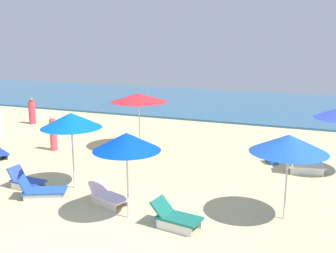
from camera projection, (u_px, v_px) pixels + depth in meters
The scene contains 13 objects.
ocean at pixel (257, 105), 29.03m from camera, with size 60.00×13.85×0.12m, color #2C6088.
umbrella_1 at pixel (71, 120), 12.66m from camera, with size 1.94×1.94×2.51m.
lounge_chair_1_0 at pixel (41, 190), 12.30m from camera, with size 1.50×1.16×0.69m.
lounge_chair_1_1 at pixel (26, 181), 13.08m from camera, with size 1.25×0.65×0.68m.
umbrella_3 at pixel (139, 98), 17.31m from camera, with size 2.47×2.47×2.48m.
umbrella_4 at pixel (127, 142), 10.51m from camera, with size 1.82×1.82×2.39m.
lounge_chair_4_0 at pixel (176, 217), 10.34m from camera, with size 1.37×0.81×0.69m.
lounge_chair_4_1 at pixel (108, 196), 11.87m from camera, with size 1.37×0.95×0.64m.
lounge_chair_5_0 at pixel (303, 166), 14.52m from camera, with size 1.45×0.85×0.76m.
umbrella_6 at pixel (289, 144), 10.44m from camera, with size 2.05×2.05×2.36m.
beachgoer_1 at pixel (53, 134), 17.42m from camera, with size 0.35×0.35×1.55m.
beachgoer_2 at pixel (32, 112), 22.85m from camera, with size 0.42×0.42×1.49m.
cooler_box_0 at pixel (272, 159), 15.69m from camera, with size 0.56×0.30×0.34m, color blue.
Camera 1 is at (4.65, -5.96, 4.82)m, focal length 42.80 mm.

